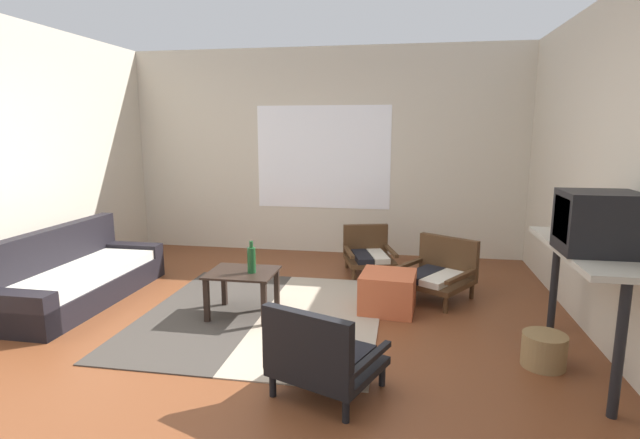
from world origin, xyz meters
TOP-DOWN VIEW (x-y plane):
  - ground_plane at (0.00, 0.00)m, footprint 7.80×7.80m
  - far_wall_with_window at (0.00, 3.06)m, footprint 5.60×0.13m
  - side_wall_right at (2.66, 0.30)m, footprint 0.12×6.60m
  - area_rug at (-0.15, 0.60)m, footprint 2.10×2.32m
  - couch at (-2.06, 0.67)m, footprint 0.76×1.90m
  - coffee_table at (-0.31, 0.57)m, footprint 0.59×0.50m
  - armchair_by_window at (0.69, 2.16)m, footprint 0.68×0.70m
  - armchair_striped_foreground at (0.62, -0.66)m, footprint 0.78×0.76m
  - armchair_corner at (1.44, 1.39)m, footprint 0.87×0.86m
  - ottoman_orange at (0.96, 0.92)m, footprint 0.53×0.53m
  - console_shelf at (2.33, 0.06)m, footprint 0.43×1.41m
  - crt_television at (2.33, -0.09)m, footprint 0.46×0.40m
  - clay_vase at (2.33, 0.36)m, footprint 0.24×0.24m
  - glass_bottle at (-0.22, 0.55)m, footprint 0.07×0.07m
  - wicker_basket at (2.10, 0.02)m, footprint 0.30×0.30m

SIDE VIEW (x-z plane):
  - ground_plane at x=0.00m, z-range 0.00..0.00m
  - area_rug at x=-0.15m, z-range 0.00..0.01m
  - wicker_basket at x=2.10m, z-range 0.00..0.24m
  - ottoman_orange at x=0.96m, z-range 0.00..0.36m
  - couch at x=-2.06m, z-range -0.13..0.57m
  - armchair_by_window at x=0.69m, z-range -0.03..0.50m
  - armchair_corner at x=1.44m, z-range -0.03..0.56m
  - armchair_striped_foreground at x=0.62m, z-range -0.04..0.57m
  - coffee_table at x=-0.31m, z-range 0.12..0.54m
  - glass_bottle at x=-0.22m, z-range 0.39..0.68m
  - console_shelf at x=2.33m, z-range 0.33..1.20m
  - clay_vase at x=2.33m, z-range 0.82..1.16m
  - crt_television at x=2.33m, z-range 0.87..1.27m
  - far_wall_with_window at x=0.00m, z-range 0.00..2.70m
  - side_wall_right at x=2.66m, z-range 0.00..2.70m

